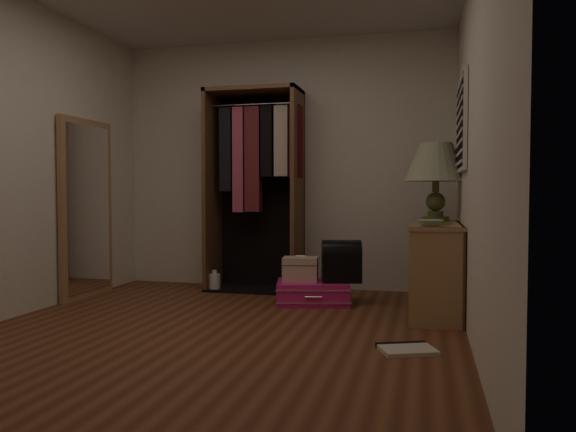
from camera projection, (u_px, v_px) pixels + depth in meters
The scene contains 13 objects.
ground at pixel (216, 332), 4.03m from camera, with size 4.00×4.00×0.00m, color brown.
room_walls at pixel (227, 123), 3.99m from camera, with size 3.52×4.02×2.60m.
console_bookshelf at pixel (435, 266), 4.65m from camera, with size 0.42×1.12×0.75m.
open_wardrobe at pixel (257, 173), 5.75m from camera, with size 0.97×0.50×2.05m.
floor_mirror at pixel (87, 208), 5.37m from camera, with size 0.06×0.80×1.70m.
pink_suitcase at pixel (313, 292), 5.07m from camera, with size 0.75×0.61×0.20m.
train_case at pixel (300, 269), 5.09m from camera, with size 0.34×0.26×0.23m.
black_bag at pixel (341, 260), 5.03m from camera, with size 0.39×0.30×0.38m.
table_lamp at pixel (436, 164), 4.96m from camera, with size 0.63×0.63×0.69m.
brass_tray at pixel (436, 224), 4.44m from camera, with size 0.30×0.30×0.01m.
ceramic_bowl at pixel (430, 223), 4.23m from camera, with size 0.20×0.20×0.05m, color #A3C4AB.
white_jug at pixel (214, 282), 5.73m from camera, with size 0.15×0.15×0.21m.
floor_book at pixel (406, 349), 3.55m from camera, with size 0.41×0.37×0.03m.
Camera 1 is at (1.46, -3.75, 1.00)m, focal length 35.00 mm.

